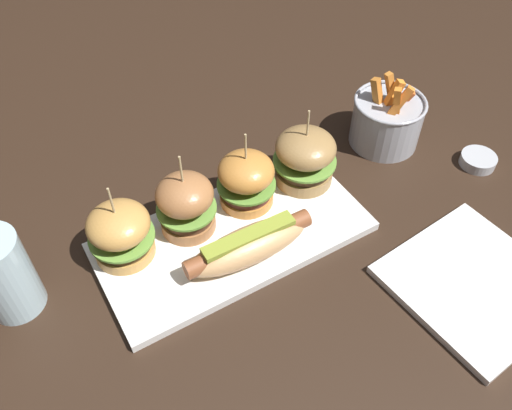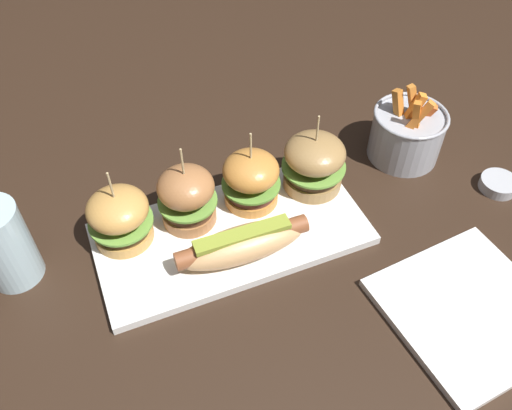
{
  "view_description": "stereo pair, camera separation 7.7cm",
  "coord_description": "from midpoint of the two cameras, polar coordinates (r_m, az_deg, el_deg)",
  "views": [
    {
      "loc": [
        -0.23,
        -0.45,
        0.63
      ],
      "look_at": [
        0.04,
        0.0,
        0.05
      ],
      "focal_mm": 37.65,
      "sensor_mm": 36.0,
      "label": 1
    },
    {
      "loc": [
        -0.16,
        -0.48,
        0.63
      ],
      "look_at": [
        0.04,
        0.0,
        0.05
      ],
      "focal_mm": 37.65,
      "sensor_mm": 36.0,
      "label": 2
    }
  ],
  "objects": [
    {
      "name": "hot_dog",
      "position": [
        0.75,
        1.59,
        -4.25
      ],
      "size": [
        0.19,
        0.06,
        0.05
      ],
      "color": "tan",
      "rests_on": "platter_main"
    },
    {
      "name": "slider_far_right",
      "position": [
        0.84,
        8.83,
        4.34
      ],
      "size": [
        0.1,
        0.1,
        0.14
      ],
      "color": "#9F7846",
      "rests_on": "platter_main"
    },
    {
      "name": "fries_bucket",
      "position": [
        0.95,
        18.02,
        7.11
      ],
      "size": [
        0.12,
        0.12,
        0.13
      ],
      "color": "#A8AAB2",
      "rests_on": "ground"
    },
    {
      "name": "sauce_ramekin",
      "position": [
        0.97,
        26.5,
        1.9
      ],
      "size": [
        0.06,
        0.06,
        0.02
      ],
      "color": "#B7BABF",
      "rests_on": "ground"
    },
    {
      "name": "slider_center_left",
      "position": [
        0.78,
        -4.53,
        0.76
      ],
      "size": [
        0.09,
        0.09,
        0.14
      ],
      "color": "#A86D3F",
      "rests_on": "platter_main"
    },
    {
      "name": "side_plate",
      "position": [
        0.79,
        24.43,
        -10.34
      ],
      "size": [
        0.23,
        0.23,
        0.01
      ],
      "primitive_type": "cube",
      "rotation": [
        0.0,
        0.0,
        0.08
      ],
      "color": "white",
      "rests_on": "ground"
    },
    {
      "name": "water_glass",
      "position": [
        0.77,
        -22.74,
        -4.09
      ],
      "size": [
        0.07,
        0.07,
        0.13
      ],
      "primitive_type": "cylinder",
      "color": "silver",
      "rests_on": "ground"
    },
    {
      "name": "slider_far_left",
      "position": [
        0.77,
        -11.53,
        -1.43
      ],
      "size": [
        0.09,
        0.09,
        0.13
      ],
      "color": "#CC9348",
      "rests_on": "platter_main"
    },
    {
      "name": "platter_main",
      "position": [
        0.8,
        0.14,
        -3.23
      ],
      "size": [
        0.4,
        0.19,
        0.01
      ],
      "primitive_type": "cube",
      "color": "white",
      "rests_on": "ground"
    },
    {
      "name": "slider_center_right",
      "position": [
        0.8,
        2.22,
        2.66
      ],
      "size": [
        0.09,
        0.09,
        0.13
      ],
      "color": "#C88238",
      "rests_on": "platter_main"
    },
    {
      "name": "ground_plane",
      "position": [
        0.8,
        0.14,
        -3.55
      ],
      "size": [
        3.0,
        3.0,
        0.0
      ],
      "primitive_type": "plane",
      "color": "black"
    }
  ]
}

